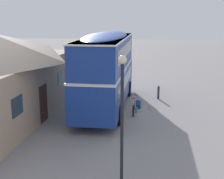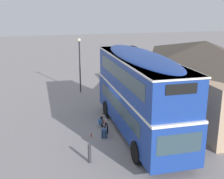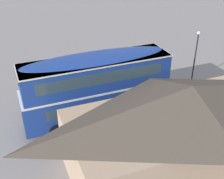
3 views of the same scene
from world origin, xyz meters
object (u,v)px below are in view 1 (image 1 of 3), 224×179
object	(u,v)px
kerb_bollard	(158,92)
street_lamp	(122,109)
double_decker_bus	(106,67)
touring_bicycle	(134,108)
backpack_on_ground	(138,104)
water_bottle_red_squeeze	(149,108)

from	to	relation	value
kerb_bollard	street_lamp	bearing A→B (deg)	172.69
double_decker_bus	kerb_bollard	world-z (taller)	double_decker_bus
touring_bicycle	backpack_on_ground	size ratio (longest dim) A/B	2.95
street_lamp	touring_bicycle	bearing A→B (deg)	0.10
double_decker_bus	touring_bicycle	distance (m)	3.13
backpack_on_ground	water_bottle_red_squeeze	bearing A→B (deg)	-113.03
water_bottle_red_squeeze	street_lamp	size ratio (longest dim) A/B	0.05
double_decker_bus	street_lamp	distance (m)	9.72
backpack_on_ground	water_bottle_red_squeeze	distance (m)	0.77
touring_bicycle	water_bottle_red_squeeze	world-z (taller)	touring_bicycle
water_bottle_red_squeeze	kerb_bollard	distance (m)	2.91
backpack_on_ground	kerb_bollard	bearing A→B (deg)	-27.80
kerb_bollard	touring_bicycle	bearing A→B (deg)	156.68
backpack_on_ground	touring_bicycle	bearing A→B (deg)	168.05
touring_bicycle	kerb_bollard	xyz separation A→B (m)	(3.62, -1.56, 0.12)
double_decker_bus	street_lamp	xyz separation A→B (m)	(-9.54, -1.87, 0.22)
touring_bicycle	double_decker_bus	bearing A→B (deg)	59.22
backpack_on_ground	water_bottle_red_squeeze	size ratio (longest dim) A/B	2.38
touring_bicycle	water_bottle_red_squeeze	bearing A→B (deg)	-48.78
water_bottle_red_squeeze	backpack_on_ground	bearing A→B (deg)	66.97
double_decker_bus	touring_bicycle	xyz separation A→B (m)	(-1.10, -1.85, -2.27)
backpack_on_ground	kerb_bollard	xyz separation A→B (m)	(2.52, -1.33, 0.20)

